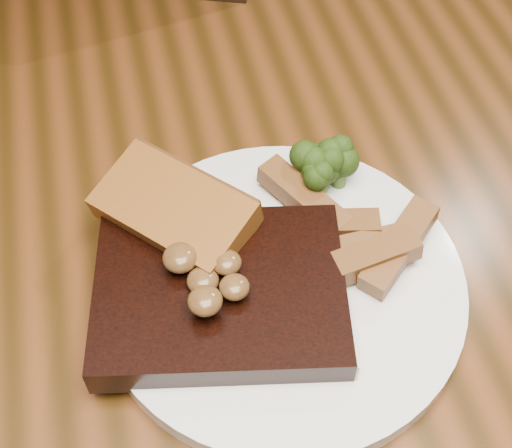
% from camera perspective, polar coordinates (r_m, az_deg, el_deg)
% --- Properties ---
extents(dining_table, '(1.60, 0.90, 0.75)m').
position_cam_1_polar(dining_table, '(0.60, -0.37, -8.53)').
color(dining_table, '#4F280F').
rests_on(dining_table, ground).
extents(chair_far, '(0.59, 0.59, 0.97)m').
position_cam_1_polar(chair_far, '(1.04, -12.39, 12.81)').
color(chair_far, black).
rests_on(chair_far, ground).
extents(plate, '(0.30, 0.30, 0.01)m').
position_cam_1_polar(plate, '(0.51, 2.11, -5.02)').
color(plate, white).
rests_on(plate, dining_table).
extents(steak, '(0.19, 0.16, 0.02)m').
position_cam_1_polar(steak, '(0.48, -2.88, -5.54)').
color(steak, black).
rests_on(steak, plate).
extents(steak_bone, '(0.15, 0.04, 0.02)m').
position_cam_1_polar(steak_bone, '(0.46, -1.38, -11.71)').
color(steak_bone, beige).
rests_on(steak_bone, plate).
extents(mushroom_pile, '(0.07, 0.07, 0.03)m').
position_cam_1_polar(mushroom_pile, '(0.47, -3.59, -3.02)').
color(mushroom_pile, brown).
rests_on(mushroom_pile, steak).
extents(garlic_bread, '(0.12, 0.12, 0.02)m').
position_cam_1_polar(garlic_bread, '(0.52, -6.35, -0.28)').
color(garlic_bread, brown).
rests_on(garlic_bread, plate).
extents(potato_wedges, '(0.10, 0.10, 0.02)m').
position_cam_1_polar(potato_wedges, '(0.52, 8.00, -1.00)').
color(potato_wedges, brown).
rests_on(potato_wedges, plate).
extents(broccoli_cluster, '(0.07, 0.07, 0.04)m').
position_cam_1_polar(broccoli_cluster, '(0.54, 6.15, 4.37)').
color(broccoli_cluster, '#243E0E').
rests_on(broccoli_cluster, plate).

